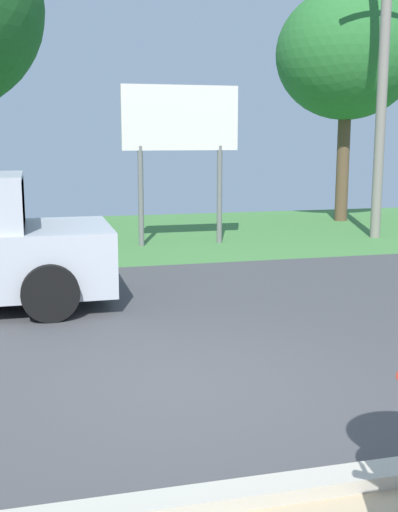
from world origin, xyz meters
TOP-DOWN VIEW (x-y plane):
  - ground_plane at (0.00, 2.95)m, footprint 40.00×22.00m
  - utility_pole at (6.58, 8.12)m, footprint 1.80×0.24m
  - roadside_billboard at (1.81, 8.29)m, footprint 2.60×0.12m
  - tree_left_far at (7.25, 11.27)m, footprint 3.96×3.96m

SIDE VIEW (x-z plane):
  - ground_plane at x=0.00m, z-range -0.15..0.05m
  - roadside_billboard at x=1.81m, z-range 0.80..4.30m
  - utility_pole at x=6.58m, z-range 0.18..7.70m
  - tree_left_far at x=7.25m, z-range 1.41..7.88m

